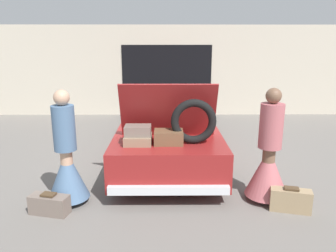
{
  "coord_description": "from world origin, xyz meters",
  "views": [
    {
      "loc": [
        -0.04,
        -6.56,
        2.3
      ],
      "look_at": [
        0.0,
        -1.27,
        0.93
      ],
      "focal_mm": 35.0,
      "sensor_mm": 36.0,
      "label": 1
    }
  ],
  "objects_px": {
    "suitcase_beside_left_person": "(49,204)",
    "suitcase_beside_right_person": "(290,200)",
    "person_left": "(67,164)",
    "car": "(168,128)",
    "person_right": "(268,162)"
  },
  "relations": [
    {
      "from": "car",
      "to": "person_left",
      "type": "relative_size",
      "value": 2.82
    },
    {
      "from": "suitcase_beside_left_person",
      "to": "person_right",
      "type": "bearing_deg",
      "value": 7.25
    },
    {
      "from": "car",
      "to": "person_right",
      "type": "xyz_separation_m",
      "value": [
        1.46,
        -2.08,
        0.04
      ]
    },
    {
      "from": "person_left",
      "to": "suitcase_beside_right_person",
      "type": "height_order",
      "value": "person_left"
    },
    {
      "from": "suitcase_beside_left_person",
      "to": "person_left",
      "type": "bearing_deg",
      "value": 61.91
    },
    {
      "from": "person_left",
      "to": "suitcase_beside_left_person",
      "type": "relative_size",
      "value": 2.92
    },
    {
      "from": "car",
      "to": "suitcase_beside_right_person",
      "type": "bearing_deg",
      "value": -55.0
    },
    {
      "from": "car",
      "to": "suitcase_beside_right_person",
      "type": "height_order",
      "value": "car"
    },
    {
      "from": "person_left",
      "to": "person_right",
      "type": "height_order",
      "value": "person_right"
    },
    {
      "from": "suitcase_beside_right_person",
      "to": "person_right",
      "type": "bearing_deg",
      "value": 124.73
    },
    {
      "from": "suitcase_beside_right_person",
      "to": "suitcase_beside_left_person",
      "type": "bearing_deg",
      "value": -179.13
    },
    {
      "from": "person_right",
      "to": "suitcase_beside_left_person",
      "type": "height_order",
      "value": "person_right"
    },
    {
      "from": "suitcase_beside_left_person",
      "to": "suitcase_beside_right_person",
      "type": "bearing_deg",
      "value": 0.87
    },
    {
      "from": "person_right",
      "to": "suitcase_beside_left_person",
      "type": "distance_m",
      "value": 3.15
    },
    {
      "from": "car",
      "to": "person_left",
      "type": "distance_m",
      "value": 2.59
    }
  ]
}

